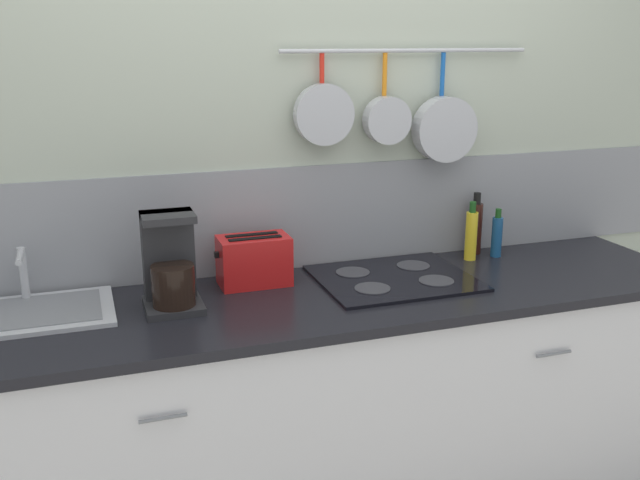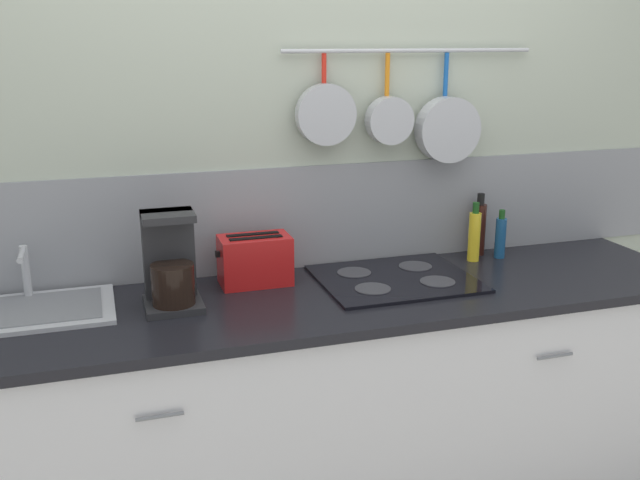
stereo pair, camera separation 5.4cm
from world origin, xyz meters
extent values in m
cube|color=#B2BCA8|center=(0.00, 0.37, 1.30)|extent=(7.20, 0.06, 2.60)
cube|color=gray|center=(0.00, 0.37, 1.11)|extent=(7.20, 0.07, 0.40)
cylinder|color=#B7BABF|center=(0.38, 0.32, 1.74)|extent=(1.02, 0.02, 0.02)
cylinder|color=red|center=(0.04, 0.32, 1.68)|extent=(0.02, 0.02, 0.11)
cylinder|color=#B7BABF|center=(0.04, 0.29, 1.51)|extent=(0.23, 0.05, 0.23)
cylinder|color=orange|center=(0.29, 0.32, 1.65)|extent=(0.02, 0.02, 0.16)
cylinder|color=#B7BABF|center=(0.29, 0.29, 1.48)|extent=(0.18, 0.06, 0.18)
cylinder|color=#1959B2|center=(0.54, 0.32, 1.65)|extent=(0.02, 0.02, 0.16)
cylinder|color=#B7BABF|center=(0.54, 0.28, 1.44)|extent=(0.26, 0.07, 0.26)
cube|color=silver|center=(0.00, 0.00, 0.44)|extent=(2.70, 0.62, 0.87)
cylinder|color=slate|center=(-0.68, -0.32, 0.72)|extent=(0.14, 0.01, 0.01)
cylinder|color=slate|center=(0.68, -0.32, 0.72)|extent=(0.14, 0.01, 0.01)
cube|color=black|center=(0.00, 0.00, 0.89)|extent=(2.74, 0.66, 0.03)
cube|color=#B7BABF|center=(-1.05, 0.13, 0.92)|extent=(0.56, 0.37, 0.01)
cube|color=slate|center=(-1.05, 0.13, 0.93)|extent=(0.48, 0.29, 0.00)
cylinder|color=#B7BABF|center=(-1.05, 0.27, 1.01)|extent=(0.03, 0.03, 0.20)
cylinder|color=#B7BABF|center=(-1.05, 0.19, 1.10)|extent=(0.02, 0.15, 0.02)
cube|color=#262628|center=(-0.58, 0.04, 0.92)|extent=(0.19, 0.20, 0.02)
cube|color=#262628|center=(-0.58, 0.11, 1.07)|extent=(0.17, 0.07, 0.32)
cylinder|color=black|center=(-0.58, 0.02, 1.00)|extent=(0.14, 0.14, 0.14)
cube|color=#262628|center=(-0.58, 0.06, 1.22)|extent=(0.17, 0.15, 0.02)
cube|color=red|center=(-0.27, 0.20, 1.00)|extent=(0.26, 0.15, 0.18)
cube|color=black|center=(-0.27, 0.17, 1.09)|extent=(0.19, 0.03, 0.00)
cube|color=black|center=(-0.27, 0.23, 1.09)|extent=(0.19, 0.03, 0.00)
cube|color=black|center=(-0.40, 0.20, 1.04)|extent=(0.02, 0.02, 0.02)
cube|color=black|center=(0.24, 0.08, 0.92)|extent=(0.57, 0.48, 0.01)
cylinder|color=#38383D|center=(0.11, -0.02, 0.92)|extent=(0.13, 0.13, 0.00)
cylinder|color=#38383D|center=(0.37, -0.02, 0.92)|extent=(0.13, 0.13, 0.00)
cylinder|color=#38383D|center=(0.11, 0.17, 0.92)|extent=(0.13, 0.13, 0.00)
cylinder|color=#38383D|center=(0.37, 0.17, 0.92)|extent=(0.13, 0.13, 0.00)
cylinder|color=yellow|center=(0.64, 0.21, 1.01)|extent=(0.05, 0.05, 0.20)
cylinder|color=#194C19|center=(0.64, 0.21, 1.13)|extent=(0.03, 0.03, 0.04)
cylinder|color=#33140F|center=(0.70, 0.28, 1.02)|extent=(0.05, 0.05, 0.21)
cylinder|color=black|center=(0.70, 0.28, 1.15)|extent=(0.03, 0.03, 0.05)
cylinder|color=navy|center=(0.76, 0.21, 0.99)|extent=(0.04, 0.04, 0.17)
cylinder|color=#194C19|center=(0.76, 0.21, 1.09)|extent=(0.02, 0.02, 0.04)
camera|label=1|loc=(-0.84, -2.22, 1.78)|focal=40.00mm
camera|label=2|loc=(-0.79, -2.24, 1.78)|focal=40.00mm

